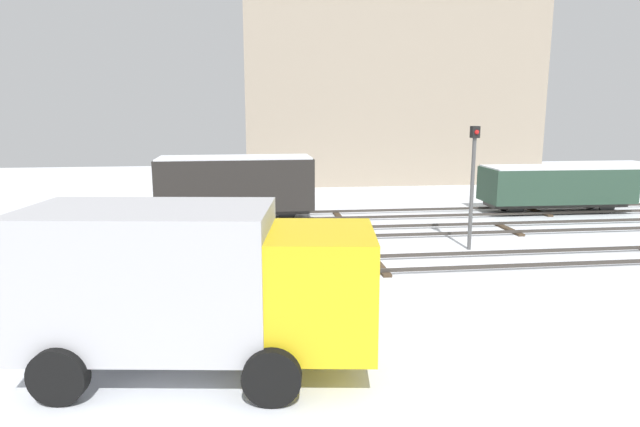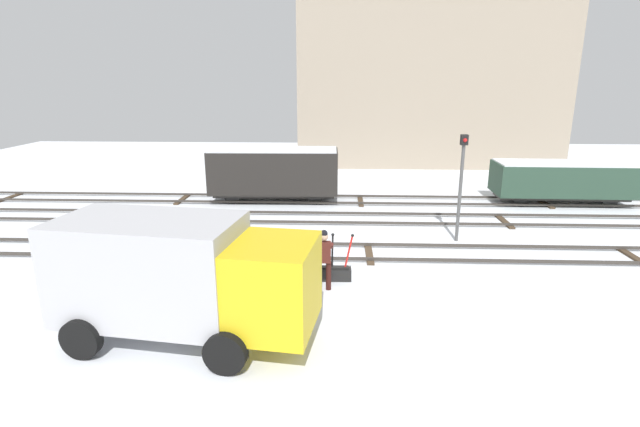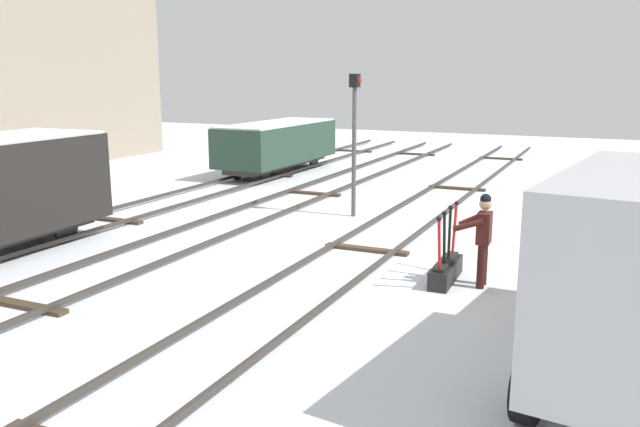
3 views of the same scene
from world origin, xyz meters
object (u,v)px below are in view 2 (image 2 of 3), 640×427
switch_lever_frame (326,272)px  signal_post (461,177)px  rail_worker (324,256)px  delivery_truck (183,274)px  freight_car_far_end (562,180)px  freight_car_back_track (274,172)px

switch_lever_frame → signal_post: bearing=36.9°
switch_lever_frame → rail_worker: 1.00m
delivery_truck → freight_car_far_end: size_ratio=0.94×
switch_lever_frame → signal_post: signal_post is taller
freight_car_back_track → switch_lever_frame: bearing=-74.9°
rail_worker → delivery_truck: bearing=-138.6°
rail_worker → freight_car_far_end: 14.92m
rail_worker → delivery_truck: delivery_truck is taller
delivery_truck → signal_post: 10.70m
freight_car_back_track → rail_worker: bearing=-76.0°
delivery_truck → signal_post: (7.79, 7.30, 0.78)m
switch_lever_frame → delivery_truck: bearing=-132.9°
rail_worker → signal_post: bearing=41.3°
signal_post → freight_car_far_end: signal_post is taller
freight_car_far_end → signal_post: bearing=-136.2°
rail_worker → delivery_truck: 4.21m
delivery_truck → freight_car_back_track: (0.29, 13.00, -0.14)m
switch_lever_frame → delivery_truck: delivery_truck is taller
freight_car_far_end → freight_car_back_track: bearing=-178.9°
switch_lever_frame → rail_worker: (-0.03, -0.66, 0.75)m
delivery_truck → freight_car_far_end: delivery_truck is taller
delivery_truck → rail_worker: bearing=50.9°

